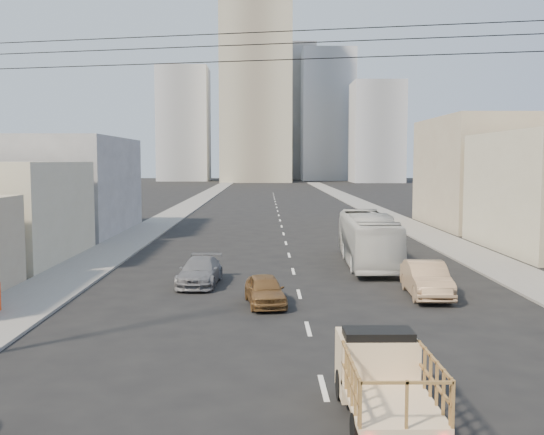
{
  "coord_description": "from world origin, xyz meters",
  "views": [
    {
      "loc": [
        -1.57,
        -14.53,
        6.07
      ],
      "look_at": [
        -1.24,
        14.15,
        3.5
      ],
      "focal_mm": 42.0,
      "sensor_mm": 36.0,
      "label": 1
    }
  ],
  "objects_px": {
    "city_bus": "(368,239)",
    "sedan_grey": "(200,272)",
    "sedan_tan": "(426,279)",
    "sedan_brown": "(265,290)",
    "flatbed_pickup": "(384,373)"
  },
  "relations": [
    {
      "from": "city_bus",
      "to": "sedan_grey",
      "type": "bearing_deg",
      "value": -145.06
    },
    {
      "from": "sedan_grey",
      "to": "sedan_tan",
      "type": "bearing_deg",
      "value": -11.44
    },
    {
      "from": "sedan_grey",
      "to": "sedan_brown",
      "type": "bearing_deg",
      "value": -50.44
    },
    {
      "from": "flatbed_pickup",
      "to": "sedan_brown",
      "type": "relative_size",
      "value": 1.18
    },
    {
      "from": "sedan_brown",
      "to": "sedan_tan",
      "type": "bearing_deg",
      "value": 4.8
    },
    {
      "from": "flatbed_pickup",
      "to": "city_bus",
      "type": "relative_size",
      "value": 0.41
    },
    {
      "from": "sedan_brown",
      "to": "sedan_tan",
      "type": "height_order",
      "value": "sedan_tan"
    },
    {
      "from": "sedan_brown",
      "to": "sedan_tan",
      "type": "xyz_separation_m",
      "value": [
        7.23,
        1.59,
        0.14
      ]
    },
    {
      "from": "city_bus",
      "to": "sedan_brown",
      "type": "relative_size",
      "value": 2.92
    },
    {
      "from": "city_bus",
      "to": "sedan_tan",
      "type": "height_order",
      "value": "city_bus"
    },
    {
      "from": "sedan_grey",
      "to": "flatbed_pickup",
      "type": "bearing_deg",
      "value": -66.22
    },
    {
      "from": "flatbed_pickup",
      "to": "city_bus",
      "type": "distance_m",
      "value": 22.4
    },
    {
      "from": "city_bus",
      "to": "sedan_brown",
      "type": "xyz_separation_m",
      "value": [
        -6.02,
        -10.29,
        -0.88
      ]
    },
    {
      "from": "city_bus",
      "to": "sedan_tan",
      "type": "xyz_separation_m",
      "value": [
        1.21,
        -8.7,
        -0.74
      ]
    },
    {
      "from": "sedan_tan",
      "to": "flatbed_pickup",
      "type": "bearing_deg",
      "value": -105.37
    }
  ]
}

